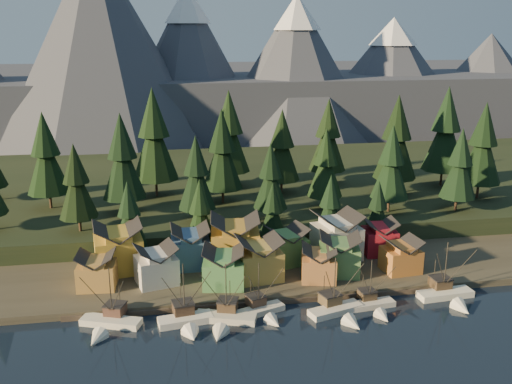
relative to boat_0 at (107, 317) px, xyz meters
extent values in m
plane|color=black|center=(31.17, -10.81, -2.21)|extent=(500.00, 500.00, 0.00)
cube|color=#322E24|center=(31.17, 29.19, -1.46)|extent=(400.00, 50.00, 1.50)
cube|color=black|center=(31.17, 79.19, 0.79)|extent=(420.00, 100.00, 6.00)
cube|color=#4D4237|center=(31.17, 5.69, -1.71)|extent=(80.00, 4.00, 1.00)
cube|color=#4C5062|center=(31.17, 229.19, 12.79)|extent=(560.00, 160.00, 30.00)
cone|color=#4C5062|center=(-13.83, 169.19, 42.79)|extent=(100.00, 100.00, 90.00)
cone|color=#4C5062|center=(26.17, 187.19, 33.79)|extent=(80.00, 80.00, 72.00)
cone|color=white|center=(26.17, 187.19, 61.15)|extent=(22.40, 22.40, 17.28)
cone|color=#4C5062|center=(76.17, 175.19, 31.79)|extent=(84.00, 84.00, 68.00)
cone|color=white|center=(76.17, 175.19, 57.63)|extent=(23.52, 23.52, 16.32)
cone|color=#4C5062|center=(131.17, 191.19, 26.79)|extent=(92.00, 92.00, 58.00)
cone|color=white|center=(131.17, 191.19, 48.83)|extent=(25.76, 25.76, 13.92)
cone|color=#4C5062|center=(191.17, 199.19, 22.79)|extent=(88.00, 88.00, 50.00)
cube|color=silver|center=(0.45, 1.21, -1.83)|extent=(11.54, 6.92, 1.73)
cone|color=silver|center=(-1.68, -4.51, -1.83)|extent=(4.36, 4.69, 3.25)
cube|color=black|center=(0.45, 1.21, -2.48)|extent=(11.81, 7.06, 0.38)
cube|color=#4C3128|center=(1.16, 3.11, -0.16)|extent=(4.38, 4.25, 1.95)
cube|color=black|center=(1.16, 3.11, 0.93)|extent=(4.66, 4.53, 0.22)
cylinder|color=black|center=(0.68, 1.84, 3.85)|extent=(0.19, 0.19, 9.74)
cylinder|color=black|center=(1.96, 5.27, 1.36)|extent=(0.15, 0.15, 4.76)
cube|color=white|center=(13.95, -0.47, -1.81)|extent=(10.37, 4.95, 1.83)
cone|color=white|center=(14.80, -5.87, -1.81)|extent=(3.93, 3.89, 3.44)
cube|color=black|center=(13.95, -0.47, -2.50)|extent=(10.62, 5.04, 0.40)
cube|color=#412F23|center=(13.67, 1.33, -0.03)|extent=(4.16, 3.97, 2.06)
cube|color=black|center=(13.67, 1.33, 1.11)|extent=(4.42, 4.23, 0.23)
cylinder|color=black|center=(13.86, 0.13, 4.21)|extent=(0.21, 0.21, 10.32)
cylinder|color=black|center=(13.35, 3.37, 1.57)|extent=(0.16, 0.16, 5.05)
cube|color=beige|center=(21.37, -0.81, -1.83)|extent=(11.77, 6.60, 1.76)
cone|color=beige|center=(19.48, -6.72, -1.83)|extent=(4.33, 4.68, 3.30)
cube|color=black|center=(21.37, -0.81, -2.49)|extent=(12.05, 6.74, 0.39)
cube|color=#423223|center=(22.00, 1.16, -0.12)|extent=(4.37, 4.22, 1.98)
cube|color=black|center=(22.00, 1.16, 0.98)|extent=(4.64, 4.50, 0.22)
cylinder|color=black|center=(21.58, -0.16, 3.96)|extent=(0.20, 0.20, 9.91)
cylinder|color=black|center=(22.72, 3.39, 1.42)|extent=(0.15, 0.15, 4.85)
cube|color=beige|center=(28.23, 1.06, -1.86)|extent=(9.92, 6.07, 1.59)
cone|color=beige|center=(30.02, -3.82, -1.86)|extent=(3.91, 4.06, 2.98)
cube|color=black|center=(28.23, 1.06, -2.46)|extent=(10.15, 6.19, 0.35)
cube|color=brown|center=(27.63, 2.69, -0.32)|extent=(4.01, 3.90, 1.79)
cube|color=black|center=(27.63, 2.69, 0.67)|extent=(4.27, 4.15, 0.20)
cylinder|color=black|center=(28.03, 1.61, 3.35)|extent=(0.18, 0.18, 8.95)
cylinder|color=black|center=(26.95, 4.53, 1.07)|extent=(0.14, 0.14, 4.37)
cube|color=beige|center=(42.40, -1.38, -1.83)|extent=(11.22, 6.28, 1.76)
cone|color=beige|center=(44.11, -7.01, -1.83)|extent=(4.23, 4.46, 3.30)
cube|color=black|center=(42.40, -1.38, -2.49)|extent=(11.49, 6.41, 0.39)
cube|color=brown|center=(41.83, 0.50, -0.12)|extent=(4.33, 4.19, 1.98)
cube|color=black|center=(41.83, 0.50, 0.98)|extent=(4.61, 4.46, 0.22)
cylinder|color=black|center=(42.21, -0.75, 3.95)|extent=(0.20, 0.20, 9.91)
cylinder|color=black|center=(41.18, 2.62, 1.42)|extent=(0.15, 0.15, 4.85)
cube|color=beige|center=(49.94, -0.14, -1.88)|extent=(9.74, 3.95, 1.51)
cone|color=beige|center=(50.56, -5.29, -1.88)|extent=(3.21, 3.55, 2.84)
cube|color=black|center=(49.94, -0.14, -2.45)|extent=(9.97, 4.03, 0.33)
cube|color=#453625|center=(49.73, 1.58, -0.42)|extent=(3.35, 3.18, 1.70)
cube|color=black|center=(49.73, 1.58, 0.53)|extent=(3.56, 3.39, 0.19)
cylinder|color=black|center=(49.87, 0.43, 3.08)|extent=(0.17, 0.17, 8.51)
cylinder|color=black|center=(49.50, 3.53, 0.91)|extent=(0.13, 0.13, 4.16)
cube|color=white|center=(66.29, 1.43, -1.81)|extent=(11.56, 4.32, 1.84)
cone|color=white|center=(66.78, -4.77, -1.81)|extent=(3.74, 4.13, 3.44)
cube|color=black|center=(66.29, 1.43, -2.50)|extent=(11.84, 4.40, 0.40)
cube|color=#463625|center=(66.13, 3.50, -0.03)|extent=(3.93, 3.72, 2.07)
cube|color=black|center=(66.13, 3.50, 1.12)|extent=(4.18, 3.97, 0.23)
cylinder|color=black|center=(66.24, 2.12, 4.22)|extent=(0.21, 0.21, 10.33)
cylinder|color=black|center=(65.95, 5.84, 1.58)|extent=(0.16, 0.16, 5.05)
cube|color=#A4793A|center=(-3.04, 14.80, 1.84)|extent=(7.89, 7.03, 5.12)
cube|color=#A4793A|center=(-3.04, 14.80, 4.91)|extent=(4.54, 6.66, 1.05)
cube|color=beige|center=(8.88, 14.74, 2.15)|extent=(9.47, 8.85, 5.73)
cube|color=beige|center=(8.88, 14.74, 5.56)|extent=(5.99, 7.80, 1.12)
cube|color=#498749|center=(22.50, 11.53, 2.05)|extent=(9.45, 9.00, 5.53)
cube|color=#498749|center=(22.50, 11.53, 5.39)|extent=(5.74, 8.23, 1.17)
cube|color=#AE8F3D|center=(30.14, 13.62, 2.44)|extent=(9.74, 8.81, 6.30)
cube|color=#AE8F3D|center=(30.14, 13.62, 6.20)|extent=(5.73, 8.21, 1.25)
cube|color=#A16A39|center=(42.43, 11.06, 1.81)|extent=(8.41, 8.41, 5.04)
cube|color=#A16A39|center=(42.43, 11.06, 4.81)|extent=(5.28, 7.59, 0.99)
cube|color=#4E7A42|center=(47.49, 12.99, 2.37)|extent=(9.77, 8.79, 6.17)
cube|color=#4E7A42|center=(47.49, 12.99, 6.03)|extent=(6.07, 7.79, 1.18)
cube|color=#AE692C|center=(61.09, 12.05, 1.84)|extent=(8.02, 7.18, 5.10)
cube|color=#AE692C|center=(61.09, 12.05, 4.89)|extent=(4.68, 6.73, 1.04)
cube|color=#B6912E|center=(0.91, 22.56, 3.14)|extent=(11.08, 10.14, 7.71)
cube|color=#B6912E|center=(0.91, 22.56, 7.68)|extent=(6.64, 9.33, 1.39)
cube|color=#35547E|center=(16.36, 22.42, 2.62)|extent=(8.35, 7.85, 6.67)
cube|color=#35547E|center=(16.36, 22.42, 6.52)|extent=(4.65, 7.62, 1.15)
cube|color=#A77C2B|center=(26.22, 21.79, 3.24)|extent=(11.39, 9.97, 7.91)
cube|color=#A77C2B|center=(26.22, 21.79, 7.92)|extent=(6.65, 9.32, 1.48)
cube|color=#447640|center=(37.63, 20.55, 2.24)|extent=(9.78, 8.72, 5.90)
cube|color=#447640|center=(37.63, 20.55, 5.76)|extent=(6.11, 7.66, 1.17)
cube|color=beige|center=(49.66, 21.95, 3.08)|extent=(10.95, 10.04, 7.58)
cube|color=beige|center=(49.66, 21.95, 7.54)|extent=(6.59, 9.21, 1.37)
cube|color=maroon|center=(60.29, 22.43, 2.24)|extent=(7.85, 7.44, 5.91)
cube|color=maroon|center=(60.29, 22.43, 5.70)|extent=(4.58, 7.01, 1.02)
cylinder|color=#332319|center=(-18.83, 57.19, 6.07)|extent=(0.70, 0.70, 4.56)
cone|color=black|center=(-18.83, 57.19, 15.94)|extent=(11.14, 11.14, 15.70)
cone|color=black|center=(-18.83, 57.19, 24.04)|extent=(7.60, 7.60, 11.39)
cylinder|color=#332319|center=(-8.83, 37.19, 5.65)|extent=(0.70, 0.70, 3.72)
cone|color=black|center=(-8.83, 37.19, 13.72)|extent=(9.10, 9.10, 12.83)
cone|color=black|center=(-8.83, 37.19, 20.34)|extent=(6.21, 6.21, 9.31)
cylinder|color=#332319|center=(1.17, 49.19, 6.10)|extent=(0.70, 0.70, 4.63)
cone|color=black|center=(1.17, 49.19, 16.13)|extent=(11.31, 11.31, 15.94)
cone|color=black|center=(1.17, 49.19, 24.36)|extent=(7.71, 7.71, 11.57)
cylinder|color=#332319|center=(9.17, 64.19, 6.51)|extent=(0.70, 0.70, 5.44)
cone|color=black|center=(9.17, 64.19, 18.29)|extent=(13.30, 13.30, 18.74)
cone|color=black|center=(9.17, 64.19, 27.96)|extent=(9.07, 9.07, 13.60)
cylinder|color=#332319|center=(19.17, 39.19, 5.71)|extent=(0.70, 0.70, 3.85)
cone|color=black|center=(19.17, 39.19, 14.04)|extent=(9.40, 9.40, 13.25)
cone|color=black|center=(19.17, 39.19, 20.88)|extent=(6.41, 6.41, 9.61)
cylinder|color=#332319|center=(27.17, 54.19, 6.08)|extent=(0.70, 0.70, 4.58)
cone|color=black|center=(27.17, 54.19, 15.99)|extent=(11.19, 11.19, 15.76)
cone|color=black|center=(27.17, 54.19, 24.13)|extent=(7.63, 7.63, 11.44)
cylinder|color=#332319|center=(37.17, 37.19, 5.54)|extent=(0.70, 0.70, 3.50)
cone|color=black|center=(37.17, 37.19, 13.13)|extent=(8.56, 8.56, 12.06)
cone|color=black|center=(37.17, 37.19, 19.35)|extent=(5.84, 5.84, 8.75)
cylinder|color=#332319|center=(45.17, 61.19, 5.95)|extent=(0.70, 0.70, 4.32)
cone|color=black|center=(45.17, 61.19, 15.31)|extent=(10.56, 10.56, 14.88)
cone|color=black|center=(45.17, 61.19, 22.99)|extent=(7.20, 7.20, 10.80)
cylinder|color=#332319|center=(53.17, 44.19, 5.70)|extent=(0.70, 0.70, 3.82)
cone|color=black|center=(53.17, 44.19, 13.97)|extent=(9.33, 9.33, 13.15)
cone|color=black|center=(53.17, 44.19, 20.76)|extent=(6.36, 6.36, 9.55)
cylinder|color=#332319|center=(61.17, 69.19, 6.10)|extent=(0.70, 0.70, 4.62)
cone|color=black|center=(61.17, 69.19, 16.10)|extent=(11.29, 11.29, 15.91)
cone|color=black|center=(61.17, 69.19, 24.32)|extent=(7.70, 7.70, 11.55)
cylinder|color=#332319|center=(69.17, 39.19, 5.81)|extent=(0.70, 0.70, 4.05)
cone|color=black|center=(69.17, 39.19, 14.59)|extent=(9.91, 9.91, 13.96)
cone|color=black|center=(69.17, 39.19, 21.80)|extent=(6.75, 6.75, 10.13)
cylinder|color=#332319|center=(77.17, 55.19, 6.31)|extent=(0.70, 0.70, 5.05)
cone|color=black|center=(77.17, 55.19, 17.25)|extent=(12.34, 12.34, 17.39)
cone|color=black|center=(77.17, 55.19, 26.23)|extent=(8.42, 8.42, 12.62)
cylinder|color=#332319|center=(87.17, 37.19, 5.72)|extent=(0.70, 0.70, 3.87)
cone|color=black|center=(87.17, 37.19, 14.10)|extent=(9.46, 9.46, 13.33)
cone|color=black|center=(87.17, 37.19, 20.98)|extent=(6.45, 6.45, 9.67)
cylinder|color=#332319|center=(95.17, 61.19, 6.44)|extent=(0.70, 0.70, 5.30)
cone|color=black|center=(95.17, 61.19, 17.93)|extent=(12.96, 12.96, 18.26)
cone|color=black|center=(95.17, 61.19, 27.35)|extent=(8.84, 8.84, 13.25)
cylinder|color=#332319|center=(31.17, 71.19, 6.35)|extent=(0.70, 0.70, 5.13)
cone|color=black|center=(31.17, 71.19, 17.45)|extent=(12.53, 12.53, 17.65)
cone|color=black|center=(31.17, 71.19, 26.57)|extent=(8.54, 8.54, 12.81)
cylinder|color=#332319|center=(99.17, 47.19, 6.17)|extent=(0.70, 0.70, 4.77)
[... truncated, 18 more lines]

